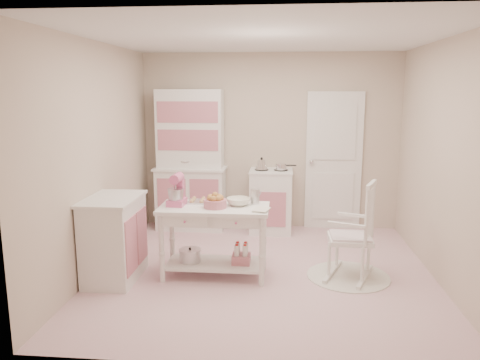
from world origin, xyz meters
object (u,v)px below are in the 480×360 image
(work_table, at_px, (214,241))
(stand_mixer, at_px, (177,190))
(stove, at_px, (271,201))
(hutch, at_px, (190,160))
(rocking_chair, at_px, (350,230))
(bread_basket, at_px, (215,204))
(base_cabinet, at_px, (114,238))

(work_table, bearing_deg, stand_mixer, 177.27)
(stove, bearing_deg, hutch, 177.61)
(work_table, relative_size, stand_mixer, 3.53)
(hutch, relative_size, rocking_chair, 1.89)
(rocking_chair, distance_m, stand_mixer, 1.96)
(hutch, xyz_separation_m, bread_basket, (0.64, -1.86, -0.19))
(base_cabinet, distance_m, work_table, 1.10)
(rocking_chair, height_order, bread_basket, rocking_chair)
(stand_mixer, distance_m, bread_basket, 0.46)
(hutch, xyz_separation_m, work_table, (0.62, -1.81, -0.64))
(hutch, distance_m, rocking_chair, 2.77)
(rocking_chair, relative_size, stand_mixer, 3.24)
(base_cabinet, bearing_deg, stove, 49.46)
(base_cabinet, xyz_separation_m, rocking_chair, (2.58, 0.28, 0.09))
(stove, height_order, stand_mixer, stand_mixer)
(hutch, distance_m, stove, 1.33)
(rocking_chair, xyz_separation_m, stand_mixer, (-1.92, -0.07, 0.42))
(base_cabinet, distance_m, bread_basket, 1.18)
(stand_mixer, bearing_deg, stove, 63.64)
(stove, height_order, base_cabinet, same)
(rocking_chair, bearing_deg, work_table, -155.76)
(hutch, height_order, rocking_chair, hutch)
(hutch, bearing_deg, bread_basket, -70.97)
(stove, bearing_deg, bread_basket, -107.15)
(hutch, distance_m, stand_mixer, 1.80)
(base_cabinet, xyz_separation_m, work_table, (1.08, 0.18, -0.06))
(stove, xyz_separation_m, rocking_chair, (0.92, -1.67, 0.09))
(hutch, height_order, base_cabinet, hutch)
(stove, relative_size, base_cabinet, 1.00)
(base_cabinet, bearing_deg, bread_basket, 6.89)
(stand_mixer, height_order, bread_basket, stand_mixer)
(stove, bearing_deg, base_cabinet, -130.54)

